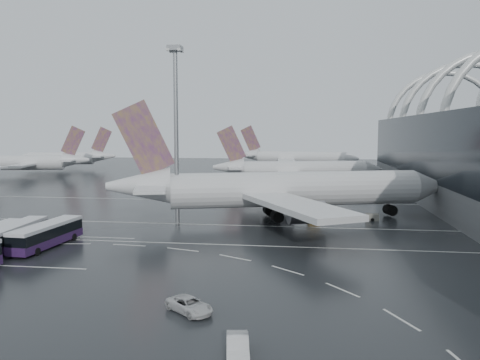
# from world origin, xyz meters

# --- Properties ---
(ground) EXTENTS (420.00, 420.00, 0.00)m
(ground) POSITION_xyz_m (0.00, 0.00, 0.00)
(ground) COLOR black
(ground) RESTS_ON ground
(lane_marking_near) EXTENTS (120.00, 0.25, 0.01)m
(lane_marking_near) POSITION_xyz_m (0.00, -2.00, 0.01)
(lane_marking_near) COLOR silver
(lane_marking_near) RESTS_ON ground
(lane_marking_mid) EXTENTS (120.00, 0.25, 0.01)m
(lane_marking_mid) POSITION_xyz_m (0.00, 12.00, 0.01)
(lane_marking_mid) COLOR silver
(lane_marking_mid) RESTS_ON ground
(lane_marking_far) EXTENTS (120.00, 0.25, 0.01)m
(lane_marking_far) POSITION_xyz_m (0.00, 40.00, 0.01)
(lane_marking_far) COLOR silver
(lane_marking_far) RESTS_ON ground
(bus_bay_line_north) EXTENTS (28.00, 0.25, 0.01)m
(bus_bay_line_north) POSITION_xyz_m (-24.00, 0.00, 0.01)
(bus_bay_line_north) COLOR silver
(bus_bay_line_north) RESTS_ON ground
(airliner_main) EXTENTS (63.03, 54.57, 21.73)m
(airliner_main) POSITION_xyz_m (11.08, 18.40, 5.44)
(airliner_main) COLOR silver
(airliner_main) RESTS_ON ground
(airliner_gate_b) EXTENTS (51.51, 45.57, 17.97)m
(airliner_gate_b) POSITION_xyz_m (13.23, 74.36, 4.50)
(airliner_gate_b) COLOR silver
(airliner_gate_b) RESTS_ON ground
(airliner_gate_c) EXTENTS (52.67, 47.99, 18.79)m
(airliner_gate_c) POSITION_xyz_m (11.71, 135.08, 4.70)
(airliner_gate_c) COLOR silver
(airliner_gate_c) RESTS_ON ground
(jet_remote_mid) EXTENTS (41.92, 33.97, 18.33)m
(jet_remote_mid) POSITION_xyz_m (-82.79, 92.35, 4.73)
(jet_remote_mid) COLOR silver
(jet_remote_mid) RESTS_ON ground
(jet_remote_far) EXTENTS (41.73, 33.79, 18.21)m
(jet_remote_far) POSITION_xyz_m (-84.23, 120.66, 4.70)
(jet_remote_far) COLOR silver
(jet_remote_far) RESTS_ON ground
(bus_row_near_c) EXTENTS (3.69, 13.58, 3.31)m
(bus_row_near_c) POSITION_xyz_m (-24.65, -7.60, 1.82)
(bus_row_near_c) COLOR #28133D
(bus_row_near_c) RESTS_ON ground
(bus_row_near_d) EXTENTS (4.08, 13.82, 3.36)m
(bus_row_near_d) POSITION_xyz_m (-20.31, -6.65, 1.84)
(bus_row_near_d) COLOR #28133D
(bus_row_near_d) RESTS_ON ground
(van_curve_a) EXTENTS (5.27, 4.89, 1.37)m
(van_curve_a) POSITION_xyz_m (5.34, -27.35, 0.69)
(van_curve_a) COLOR silver
(van_curve_a) RESTS_ON ground
(van_curve_c) EXTENTS (2.34, 4.82, 1.52)m
(van_curve_c) POSITION_xyz_m (10.81, -35.14, 0.76)
(van_curve_c) COLOR silver
(van_curve_c) RESTS_ON ground
(floodlight_mast) EXTENTS (2.36, 2.36, 30.76)m
(floodlight_mast) POSITION_xyz_m (-6.58, 12.32, 19.35)
(floodlight_mast) COLOR gray
(floodlight_mast) RESTS_ON ground
(gse_cart_belly_a) EXTENTS (2.42, 1.43, 1.32)m
(gse_cart_belly_a) POSITION_xyz_m (17.42, 18.68, 0.66)
(gse_cart_belly_a) COLOR #C18319
(gse_cart_belly_a) RESTS_ON ground
(gse_cart_belly_b) EXTENTS (2.37, 1.40, 1.30)m
(gse_cart_belly_b) POSITION_xyz_m (21.16, 34.16, 0.65)
(gse_cart_belly_b) COLOR slate
(gse_cart_belly_b) RESTS_ON ground
(gse_cart_belly_d) EXTENTS (2.27, 1.34, 1.24)m
(gse_cart_belly_d) POSITION_xyz_m (28.04, 19.65, 0.62)
(gse_cart_belly_d) COLOR slate
(gse_cart_belly_d) RESTS_ON ground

